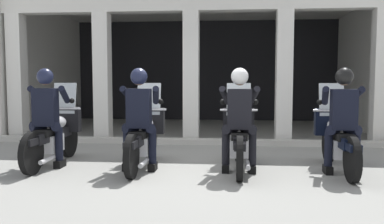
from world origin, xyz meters
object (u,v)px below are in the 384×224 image
Objects in this scene: police_officer_far_left at (46,109)px; police_officer_center_left at (139,110)px; motorcycle_center_right at (239,137)px; police_officer_center_right at (239,111)px; police_officer_far_right at (343,111)px; motorcycle_far_left at (55,134)px; motorcycle_center_left at (144,136)px; motorcycle_far_right at (337,138)px.

police_officer_far_left and police_officer_center_left have the same top height.
police_officer_center_right is (-0.00, -0.28, 0.44)m from motorcycle_center_right.
motorcycle_far_left is at bearing -171.75° from police_officer_far_right.
police_officer_center_right is at bearing -88.46° from motorcycle_center_right.
police_officer_far_right is (3.06, -0.22, 0.44)m from motorcycle_center_left.
motorcycle_center_left and motorcycle_center_right have the same top height.
police_officer_far_left is 1.60m from motorcycle_center_left.
police_officer_center_left is at bearing -161.53° from motorcycle_far_right.
motorcycle_far_left is 1.29× the size of police_officer_far_left.
police_officer_center_right is 0.78× the size of motorcycle_far_right.
motorcycle_center_left is at bearing -177.65° from motorcycle_center_right.
police_officer_center_left is 1.00× the size of police_officer_center_right.
motorcycle_far_left is 3.11m from police_officer_center_right.
police_officer_center_right and police_officer_far_right have the same top height.
motorcycle_center_right is (1.53, 0.30, -0.44)m from police_officer_center_left.
motorcycle_center_left is 1.29× the size of police_officer_center_right.
police_officer_far_right is at bearing 7.71° from motorcycle_far_left.
police_officer_center_right is 1.63m from motorcycle_far_right.
motorcycle_far_left is 1.00× the size of motorcycle_center_right.
motorcycle_center_right is 1.29× the size of police_officer_far_right.
motorcycle_center_right is at bearing 10.27° from motorcycle_far_left.
motorcycle_far_right is at bearing 13.93° from police_officer_center_right.
motorcycle_center_left and motorcycle_far_right have the same top height.
police_officer_center_left and police_officer_center_right have the same top height.
police_officer_center_right is (1.53, -0.27, 0.44)m from motorcycle_center_left.
motorcycle_far_left is 4.59m from motorcycle_far_right.
police_officer_far_left is 4.59m from police_officer_far_right.
police_officer_far_left is 3.10m from motorcycle_center_right.
motorcycle_far_right is at bearing 14.79° from police_officer_far_left.
police_officer_center_right is (1.53, 0.01, 0.00)m from police_officer_center_left.
police_officer_center_right is at bearing -166.24° from police_officer_far_right.
motorcycle_center_right is 1.00× the size of motorcycle_far_right.
motorcycle_center_left is 3.06m from motorcycle_far_right.
police_officer_far_left is 3.06m from police_officer_center_right.
motorcycle_far_left is at bearing 175.25° from police_officer_center_right.
motorcycle_center_left is 1.61m from police_officer_center_right.
motorcycle_far_left and motorcycle_center_right have the same top height.
motorcycle_far_left is at bearing -179.46° from motorcycle_center_right.
motorcycle_center_left is (1.53, -0.08, 0.00)m from motorcycle_far_left.
police_officer_center_right is at bearing -6.46° from motorcycle_center_left.
motorcycle_center_right and motorcycle_far_right have the same top height.
police_officer_far_left is at bearing -174.16° from motorcycle_center_right.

